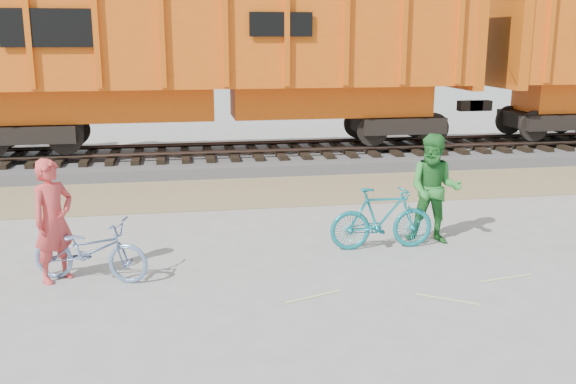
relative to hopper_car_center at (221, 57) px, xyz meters
The scene contains 9 objects.
ground 9.61m from the hopper_car_center, 80.43° to the right, with size 120.00×120.00×0.00m, color #9E9E99.
gravel_strip 4.85m from the hopper_car_center, 66.55° to the right, with size 120.00×3.00×0.02m, color #9D8561.
ballast_bed 3.23m from the hopper_car_center, ahead, with size 120.00×4.00×0.30m, color slate.
track 2.95m from the hopper_car_center, ahead, with size 120.00×2.60×0.24m.
hopper_car_center is the anchor object (origin of this frame).
bicycle_blue 9.35m from the hopper_car_center, 106.81° to the right, with size 0.62×1.78×0.93m, color #6A85B2.
bicycle_teal 8.56m from the hopper_car_center, 75.20° to the right, with size 0.50×1.79×1.07m, color #147D87.
person_solo 9.29m from the hopper_car_center, 110.02° to the right, with size 0.67×0.44×1.84m, color #CD3D3B.
person_man 8.57m from the hopper_car_center, 68.18° to the right, with size 0.93×0.73×1.92m, color #28792E.
Camera 1 is at (-2.77, -8.96, 3.52)m, focal length 40.00 mm.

